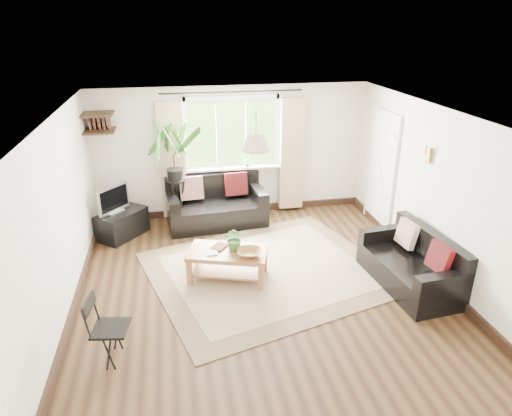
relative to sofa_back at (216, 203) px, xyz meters
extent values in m
plane|color=black|center=(0.38, -2.26, -0.41)|extent=(5.50, 5.50, 0.00)
plane|color=white|center=(0.38, -2.26, 1.99)|extent=(5.50, 5.50, 0.00)
cube|color=silver|center=(0.38, 0.49, 0.79)|extent=(5.00, 0.02, 2.40)
cube|color=silver|center=(0.38, -5.01, 0.79)|extent=(5.00, 0.02, 2.40)
cube|color=silver|center=(-2.12, -2.26, 0.79)|extent=(0.02, 5.50, 2.40)
cube|color=silver|center=(2.88, -2.26, 0.79)|extent=(0.02, 5.50, 2.40)
cube|color=beige|center=(0.57, -1.83, -0.40)|extent=(3.97, 3.64, 0.02)
cube|color=silver|center=(2.85, -0.56, 0.59)|extent=(0.06, 0.96, 2.06)
imported|color=#36692A|center=(0.07, -1.90, 0.22)|extent=(0.33, 0.29, 0.35)
imported|color=brown|center=(0.23, -2.11, 0.09)|extent=(0.41, 0.41, 0.08)
imported|color=white|center=(-0.34, -1.93, 0.05)|extent=(0.16, 0.21, 0.02)
imported|color=#542C21|center=(-0.22, -1.73, 0.06)|extent=(0.29, 0.30, 0.02)
cube|color=black|center=(-1.64, -0.20, -0.18)|extent=(0.90, 0.94, 0.45)
imported|color=#2D6023|center=(0.63, 0.37, 0.66)|extent=(0.14, 0.10, 0.27)
camera|label=1|loc=(-0.70, -7.59, 3.10)|focal=32.00mm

